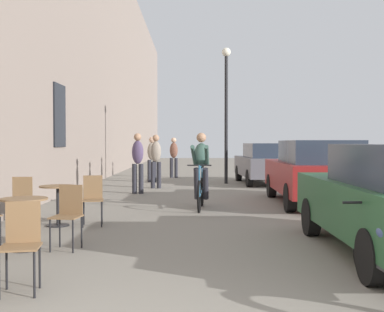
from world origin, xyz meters
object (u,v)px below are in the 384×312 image
at_px(cafe_chair_mid_toward_wall, 66,212).
at_px(pedestrian_near, 136,160).
at_px(cyclist_on_bicycle, 199,172).
at_px(parked_car_second, 313,171).
at_px(cafe_chair_far_toward_wall, 91,197).
at_px(street_lamp, 224,98).
at_px(parked_car_third, 264,163).
at_px(pedestrian_mid, 154,158).
at_px(pedestrian_far, 150,157).
at_px(cafe_table_far, 56,197).
at_px(cafe_chair_near_toward_street, 19,240).
at_px(cafe_chair_far_toward_street, 22,198).
at_px(pedestrian_furthest, 172,155).
at_px(cafe_table_mid, 22,213).

distance_m(cafe_chair_mid_toward_wall, pedestrian_near, 7.38).
relative_size(cyclist_on_bicycle, parked_car_second, 0.40).
height_order(cafe_chair_far_toward_wall, cyclist_on_bicycle, cyclist_on_bicycle).
bearing_deg(street_lamp, cyclist_on_bicycle, -98.88).
relative_size(cyclist_on_bicycle, parked_car_third, 0.42).
relative_size(pedestrian_mid, parked_car_second, 0.40).
bearing_deg(street_lamp, pedestrian_near, -129.17).
distance_m(pedestrian_far, parked_car_second, 7.95).
distance_m(cafe_table_far, parked_car_second, 6.13).
height_order(cafe_chair_near_toward_street, cafe_chair_far_toward_street, same).
bearing_deg(pedestrian_furthest, cafe_chair_far_toward_street, -100.37).
relative_size(pedestrian_near, parked_car_second, 0.40).
bearing_deg(pedestrian_far, parked_car_third, -10.45).
xyz_separation_m(cafe_table_mid, pedestrian_near, (0.74, 7.44, 0.47)).
xyz_separation_m(cafe_chair_far_toward_wall, pedestrian_furthest, (1.01, 11.82, 0.44)).
bearing_deg(cafe_chair_mid_toward_wall, pedestrian_near, 88.83).
distance_m(cafe_chair_far_toward_street, pedestrian_mid, 7.47).
relative_size(cafe_table_far, parked_car_third, 0.17).
xyz_separation_m(cafe_table_mid, street_lamp, (3.55, 10.89, 2.59)).
bearing_deg(cafe_chair_far_toward_wall, cyclist_on_bicycle, 48.79).
distance_m(pedestrian_near, pedestrian_furthest, 6.45).
relative_size(pedestrian_far, street_lamp, 0.35).
relative_size(cafe_chair_mid_toward_wall, pedestrian_near, 0.51).
bearing_deg(cafe_chair_far_toward_wall, street_lamp, 71.21).
bearing_deg(cyclist_on_bicycle, cafe_chair_far_toward_street, -142.59).
relative_size(cafe_chair_far_toward_street, cyclist_on_bicycle, 0.51).
xyz_separation_m(cafe_chair_far_toward_street, street_lamp, (4.20, 9.03, 2.59)).
bearing_deg(cyclist_on_bicycle, parked_car_third, 69.34).
height_order(cafe_chair_mid_toward_wall, pedestrian_near, pedestrian_near).
height_order(cafe_table_far, parked_car_second, parked_car_second).
height_order(cafe_chair_mid_toward_wall, pedestrian_far, pedestrian_far).
distance_m(cyclist_on_bicycle, pedestrian_near, 3.62).
relative_size(cafe_chair_mid_toward_wall, pedestrian_far, 0.52).
relative_size(cafe_table_far, pedestrian_near, 0.41).
bearing_deg(pedestrian_near, parked_car_second, -28.87).
bearing_deg(cafe_table_mid, cafe_chair_mid_toward_wall, 7.29).
xyz_separation_m(cafe_chair_near_toward_street, pedestrian_mid, (0.53, 10.98, 0.47)).
xyz_separation_m(pedestrian_far, street_lamp, (2.74, -0.64, 2.15)).
height_order(cafe_table_mid, cafe_chair_far_toward_street, cafe_chair_far_toward_street).
xyz_separation_m(pedestrian_near, street_lamp, (2.82, 3.46, 2.12)).
relative_size(cafe_table_far, cafe_chair_far_toward_wall, 0.81).
xyz_separation_m(cyclist_on_bicycle, street_lamp, (1.03, 6.60, 2.30)).
distance_m(pedestrian_furthest, parked_car_third, 4.60).
bearing_deg(parked_car_third, pedestrian_furthest, 138.12).
distance_m(cafe_chair_near_toward_street, parked_car_second, 8.25).
relative_size(cafe_chair_mid_toward_wall, pedestrian_furthest, 0.52).
xyz_separation_m(cafe_chair_far_toward_wall, pedestrian_near, (0.20, 5.42, 0.47)).
distance_m(cafe_table_far, street_lamp, 10.00).
xyz_separation_m(cafe_chair_mid_toward_wall, cyclist_on_bicycle, (1.93, 4.22, 0.29)).
height_order(cafe_chair_far_toward_wall, parked_car_third, parked_car_third).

